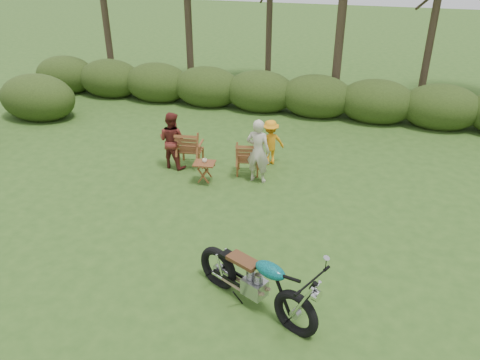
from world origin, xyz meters
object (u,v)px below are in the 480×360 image
(cup, at_px, (205,160))
(adult_b, at_px, (174,166))
(lawn_chair_left, at_px, (192,164))
(child, at_px, (269,163))
(adult_a, at_px, (257,181))
(motorcycle, at_px, (254,305))
(side_table, at_px, (205,173))
(lawn_chair_right, at_px, (248,173))

(cup, distance_m, adult_b, 1.42)
(cup, bearing_deg, lawn_chair_left, 129.89)
(child, bearing_deg, adult_a, 53.47)
(cup, relative_size, adult_a, 0.07)
(motorcycle, xyz_separation_m, lawn_chair_left, (-3.08, 4.82, 0.00))
(side_table, distance_m, adult_b, 1.33)
(adult_b, bearing_deg, motorcycle, 137.45)
(motorcycle, bearing_deg, lawn_chair_right, 132.44)
(lawn_chair_left, bearing_deg, adult_b, 25.63)
(lawn_chair_left, relative_size, child, 0.82)
(lawn_chair_left, height_order, cup, cup)
(adult_a, xyz_separation_m, adult_b, (-2.38, 0.15, 0.00))
(adult_a, height_order, adult_b, adult_a)
(child, bearing_deg, adult_b, -12.76)
(cup, bearing_deg, adult_b, 151.94)
(lawn_chair_right, bearing_deg, child, -130.39)
(lawn_chair_left, xyz_separation_m, child, (2.02, 0.66, 0.00))
(child, bearing_deg, lawn_chair_right, 28.13)
(adult_b, bearing_deg, lawn_chair_right, -164.87)
(side_table, relative_size, cup, 4.75)
(lawn_chair_right, xyz_separation_m, adult_b, (-2.03, -0.18, 0.00))
(lawn_chair_right, distance_m, adult_a, 0.48)
(side_table, bearing_deg, adult_b, 150.83)
(adult_b, bearing_deg, lawn_chair_left, -136.12)
(motorcycle, distance_m, lawn_chair_left, 5.72)
(side_table, xyz_separation_m, cup, (-0.00, 0.03, 0.32))
(lawn_chair_right, distance_m, cup, 1.33)
(motorcycle, distance_m, lawn_chair_right, 4.95)
(lawn_chair_right, relative_size, child, 0.77)
(side_table, distance_m, cup, 0.32)
(lawn_chair_right, distance_m, lawn_chair_left, 1.63)
(cup, bearing_deg, adult_a, 20.00)
(adult_b, bearing_deg, side_table, 160.84)
(motorcycle, relative_size, lawn_chair_left, 2.30)
(motorcycle, relative_size, lawn_chair_right, 2.45)
(cup, xyz_separation_m, adult_a, (1.24, 0.45, -0.60))
(lawn_chair_right, bearing_deg, side_table, 30.24)
(cup, bearing_deg, child, 49.94)
(lawn_chair_right, relative_size, side_table, 1.72)
(lawn_chair_right, distance_m, adult_b, 2.03)
(lawn_chair_right, bearing_deg, adult_a, 123.82)
(adult_a, relative_size, adult_b, 1.07)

